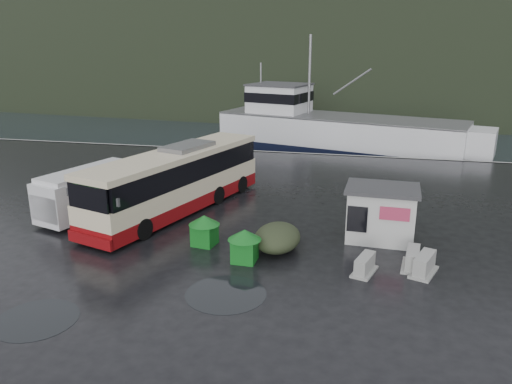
% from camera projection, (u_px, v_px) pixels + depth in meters
% --- Properties ---
extents(ground, '(160.00, 160.00, 0.00)m').
position_uv_depth(ground, '(218.00, 236.00, 25.06)').
color(ground, black).
rests_on(ground, ground).
extents(harbor_water, '(300.00, 180.00, 0.02)m').
position_uv_depth(harbor_water, '(341.00, 79.00, 127.83)').
color(harbor_water, black).
rests_on(harbor_water, ground).
extents(quay_edge, '(160.00, 0.60, 1.50)m').
position_uv_depth(quay_edge, '(284.00, 152.00, 43.75)').
color(quay_edge, '#999993').
rests_on(quay_edge, ground).
extents(headland, '(780.00, 540.00, 570.00)m').
position_uv_depth(headland, '(376.00, 60.00, 256.55)').
color(headland, black).
rests_on(headland, ground).
extents(coach_bus, '(7.04, 13.56, 3.73)m').
position_uv_depth(coach_bus, '(179.00, 210.00, 28.79)').
color(coach_bus, beige).
rests_on(coach_bus, ground).
extents(white_van, '(3.92, 6.69, 2.65)m').
position_uv_depth(white_van, '(92.00, 214.00, 28.18)').
color(white_van, silver).
rests_on(white_van, ground).
extents(waste_bin_left, '(1.22, 1.22, 1.49)m').
position_uv_depth(waste_bin_left, '(205.00, 245.00, 23.97)').
color(waste_bin_left, '#126A1D').
rests_on(waste_bin_left, ground).
extents(waste_bin_right, '(1.11, 1.11, 1.50)m').
position_uv_depth(waste_bin_right, '(245.00, 261.00, 22.18)').
color(waste_bin_right, '#126A1D').
rests_on(waste_bin_right, ground).
extents(dome_tent, '(2.17, 3.02, 1.18)m').
position_uv_depth(dome_tent, '(277.00, 249.00, 23.44)').
color(dome_tent, '#2D3520').
rests_on(dome_tent, ground).
extents(ticket_kiosk, '(3.59, 2.80, 2.70)m').
position_uv_depth(ticket_kiosk, '(379.00, 239.00, 24.63)').
color(ticket_kiosk, beige).
rests_on(ticket_kiosk, ground).
extents(jersey_barrier_a, '(1.41, 1.90, 0.86)m').
position_uv_depth(jersey_barrier_a, '(423.00, 273.00, 21.00)').
color(jersey_barrier_a, '#999993').
rests_on(jersey_barrier_a, ground).
extents(jersey_barrier_b, '(1.05, 1.77, 0.84)m').
position_uv_depth(jersey_barrier_b, '(412.00, 267.00, 21.55)').
color(jersey_barrier_b, '#999993').
rests_on(jersey_barrier_b, ground).
extents(jersey_barrier_c, '(1.20, 1.70, 0.77)m').
position_uv_depth(jersey_barrier_c, '(364.00, 273.00, 21.06)').
color(jersey_barrier_c, '#999993').
rests_on(jersey_barrier_c, ground).
extents(fishing_trawler, '(29.57, 13.97, 11.58)m').
position_uv_depth(fishing_trawler, '(338.00, 137.00, 50.56)').
color(fishing_trawler, silver).
rests_on(fishing_trawler, ground).
extents(puddles, '(9.05, 6.26, 0.01)m').
position_uv_depth(puddles, '(144.00, 305.00, 18.48)').
color(puddles, black).
rests_on(puddles, ground).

